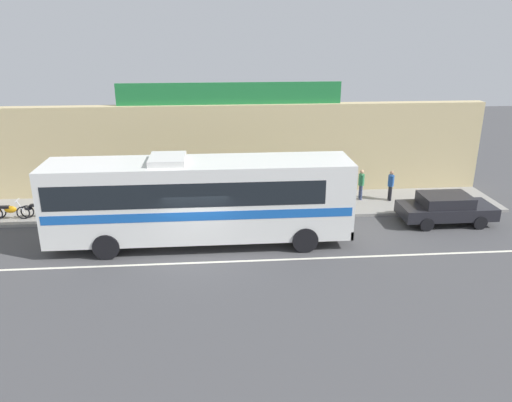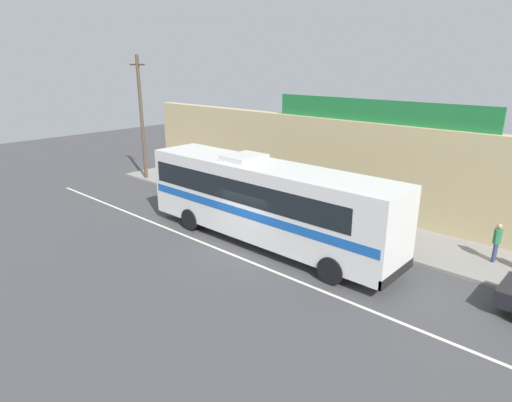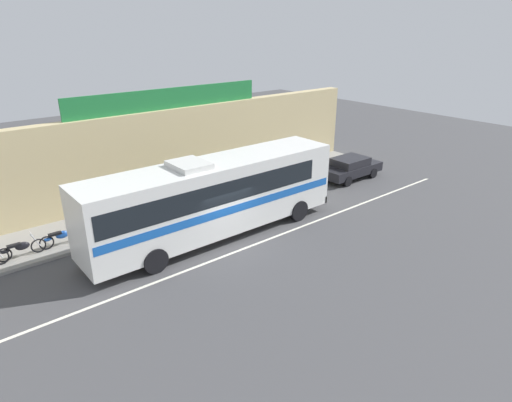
% 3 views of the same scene
% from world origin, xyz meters
% --- Properties ---
extents(ground_plane, '(70.00, 70.00, 0.00)m').
position_xyz_m(ground_plane, '(0.00, 0.00, 0.00)').
color(ground_plane, '#444447').
extents(sidewalk_slab, '(30.00, 3.60, 0.14)m').
position_xyz_m(sidewalk_slab, '(0.00, 5.20, 0.07)').
color(sidewalk_slab, gray).
rests_on(sidewalk_slab, ground_plane).
extents(storefront_facade, '(30.00, 0.70, 4.80)m').
position_xyz_m(storefront_facade, '(0.00, 7.35, 2.40)').
color(storefront_facade, tan).
rests_on(storefront_facade, ground_plane).
extents(storefront_billboard, '(11.39, 0.12, 1.10)m').
position_xyz_m(storefront_billboard, '(1.61, 7.35, 5.35)').
color(storefront_billboard, '#1E7538').
rests_on(storefront_billboard, storefront_facade).
extents(road_center_stripe, '(30.00, 0.14, 0.01)m').
position_xyz_m(road_center_stripe, '(0.00, -0.80, 0.00)').
color(road_center_stripe, silver).
rests_on(road_center_stripe, ground_plane).
extents(intercity_bus, '(12.23, 2.60, 3.78)m').
position_xyz_m(intercity_bus, '(0.05, 1.02, 2.07)').
color(intercity_bus, silver).
rests_on(intercity_bus, ground_plane).
extents(parked_car, '(4.24, 1.87, 1.37)m').
position_xyz_m(parked_car, '(11.24, 2.35, 0.74)').
color(parked_car, black).
rests_on(parked_car, ground_plane).
extents(motorcycle_black, '(1.84, 0.56, 0.94)m').
position_xyz_m(motorcycle_black, '(-5.77, 4.27, 0.57)').
color(motorcycle_black, black).
rests_on(motorcycle_black, sidewalk_slab).
extents(motorcycle_red, '(1.83, 0.56, 0.94)m').
position_xyz_m(motorcycle_red, '(-8.77, 4.08, 0.57)').
color(motorcycle_red, black).
rests_on(motorcycle_red, sidewalk_slab).
extents(motorcycle_purple, '(1.93, 0.56, 0.94)m').
position_xyz_m(motorcycle_purple, '(-7.38, 4.22, 0.57)').
color(motorcycle_purple, black).
rests_on(motorcycle_purple, sidewalk_slab).
extents(pedestrian_near_shop, '(0.30, 0.48, 1.57)m').
position_xyz_m(pedestrian_near_shop, '(8.17, 5.49, 1.05)').
color(pedestrian_near_shop, navy).
rests_on(pedestrian_near_shop, sidewalk_slab).
extents(pedestrian_by_curb, '(0.30, 0.48, 1.67)m').
position_xyz_m(pedestrian_by_curb, '(1.69, 4.77, 1.11)').
color(pedestrian_by_curb, navy).
rests_on(pedestrian_by_curb, sidewalk_slab).
extents(pedestrian_far_left, '(0.30, 0.48, 1.56)m').
position_xyz_m(pedestrian_far_left, '(9.63, 5.23, 1.04)').
color(pedestrian_far_left, black).
rests_on(pedestrian_far_left, sidewalk_slab).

